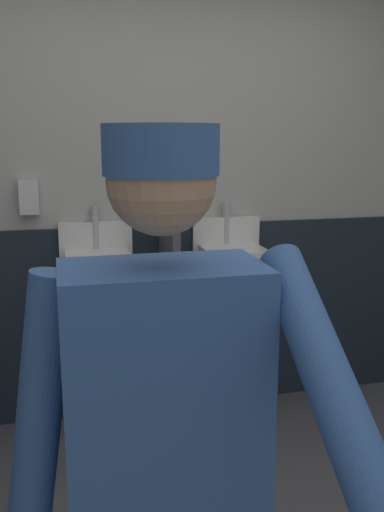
{
  "coord_description": "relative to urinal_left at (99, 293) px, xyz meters",
  "views": [
    {
      "loc": [
        -0.61,
        -1.53,
        1.63
      ],
      "look_at": [
        -0.21,
        0.16,
        1.25
      ],
      "focal_mm": 39.77,
      "sensor_mm": 36.0,
      "label": 1
    }
  ],
  "objects": [
    {
      "name": "urinal_left",
      "position": [
        0.0,
        0.0,
        0.0
      ],
      "size": [
        0.4,
        0.34,
        1.24
      ],
      "color": "white",
      "rests_on": "ground_plane"
    },
    {
      "name": "privacy_divider_panel",
      "position": [
        0.38,
        -0.07,
        0.17
      ],
      "size": [
        0.04,
        0.4,
        0.9
      ],
      "primitive_type": "cube",
      "color": "#4C4C51"
    },
    {
      "name": "wainscot_band_back",
      "position": [
        0.41,
        0.14,
        -0.22
      ],
      "size": [
        3.98,
        0.03,
        1.12
      ],
      "primitive_type": "cube",
      "color": "#19232D",
      "rests_on": "ground_plane"
    },
    {
      "name": "person",
      "position": [
        -0.0,
        -1.91,
        0.18
      ],
      "size": [
        0.63,
        0.6,
        1.64
      ],
      "color": "#2D3342",
      "rests_on": "ground_plane"
    },
    {
      "name": "urinal_middle",
      "position": [
        0.75,
        0.0,
        0.0
      ],
      "size": [
        0.4,
        0.34,
        1.24
      ],
      "color": "white",
      "rests_on": "ground_plane"
    },
    {
      "name": "soap_dispenser",
      "position": [
        -0.34,
        0.12,
        0.52
      ],
      "size": [
        0.1,
        0.07,
        0.18
      ],
      "primitive_type": "cube",
      "color": "silver"
    },
    {
      "name": "wall_back",
      "position": [
        0.41,
        0.22,
        0.65
      ],
      "size": [
        4.58,
        0.12,
        2.85
      ],
      "primitive_type": "cube",
      "color": "#B2B2AD",
      "rests_on": "ground_plane"
    }
  ]
}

